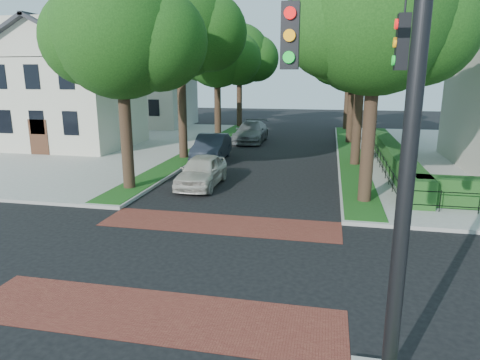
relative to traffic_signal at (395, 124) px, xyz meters
name	(u,v)px	position (x,y,z in m)	size (l,w,h in m)	color
ground	(194,259)	(-4.89, 4.41, -4.71)	(120.00, 120.00, 0.00)	black
sidewalk_nw	(37,143)	(-24.39, 23.41, -4.63)	(30.00, 30.00, 0.15)	gray
crosswalk_far	(220,224)	(-4.89, 7.61, -4.70)	(9.00, 2.20, 0.01)	maroon
crosswalk_near	(152,314)	(-4.89, 1.21, -4.70)	(9.00, 2.20, 0.01)	maroon
grass_strip_ne	(350,152)	(0.51, 23.51, -4.55)	(1.60, 29.80, 0.02)	#1B4714
grass_strip_nw	(203,147)	(-10.29, 23.51, -4.55)	(1.60, 29.80, 0.02)	#1B4714
tree_right_near	(379,19)	(0.72, 11.65, 2.92)	(7.75, 6.67, 10.66)	black
tree_right_mid	(365,30)	(0.72, 19.66, 3.28)	(8.25, 7.09, 11.22)	black
tree_right_far	(355,56)	(0.71, 28.64, 2.20)	(7.25, 6.23, 9.74)	black
tree_right_back	(351,56)	(0.72, 37.64, 2.56)	(7.50, 6.45, 10.20)	black
tree_left_near	(124,34)	(-10.28, 11.64, 2.56)	(7.50, 6.45, 10.20)	black
tree_left_mid	(183,27)	(-10.28, 19.66, 3.64)	(8.00, 6.88, 11.48)	black
tree_left_far	(219,54)	(-10.29, 28.63, 2.41)	(7.00, 6.02, 9.86)	black
tree_left_back	(241,56)	(-10.28, 37.65, 2.70)	(7.75, 6.66, 10.44)	black
hedge_main_road	(393,156)	(2.81, 19.41, -3.96)	(1.00, 18.00, 1.20)	#1E3E15
fence_main_road	(379,158)	(2.01, 19.41, -4.11)	(0.06, 18.00, 0.90)	black
house_left_near	(68,81)	(-20.38, 22.41, 0.33)	(10.00, 9.00, 10.14)	beige
house_left_far	(145,79)	(-20.38, 36.41, 0.33)	(10.00, 9.00, 10.14)	#B8B3A5
traffic_signal	(395,124)	(0.00, 0.00, 0.00)	(2.17, 2.00, 8.00)	black
parked_car_front	(202,171)	(-7.19, 12.96, -3.92)	(1.85, 4.60, 1.57)	beige
parked_car_middle	(211,148)	(-8.49, 19.47, -3.85)	(1.81, 5.20, 1.71)	#1D222C
parked_car_rear	(251,132)	(-7.39, 27.92, -3.86)	(2.38, 5.85, 1.70)	slate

